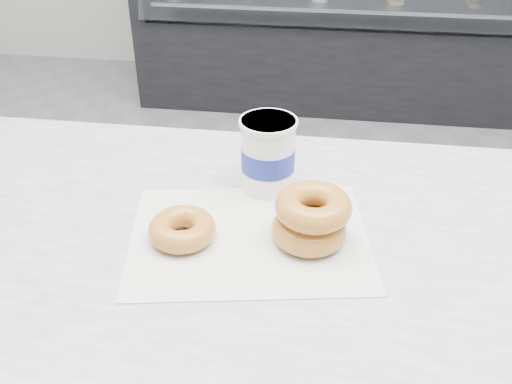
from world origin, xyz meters
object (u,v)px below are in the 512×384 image
donut_stack (311,218)px  donut_single (182,229)px  display_case (355,13)px  coffee_cup (268,154)px

donut_stack → donut_single: bearing=-172.7°
display_case → donut_stack: display_case is taller
donut_stack → coffee_cup: bearing=120.2°
donut_single → coffee_cup: 0.19m
donut_single → coffee_cup: size_ratio=0.80×
donut_single → coffee_cup: (0.10, 0.16, 0.04)m
display_case → donut_single: bearing=-96.4°
donut_single → display_case: bearing=83.6°
display_case → donut_stack: size_ratio=18.60×
donut_stack → coffee_cup: coffee_cup is taller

